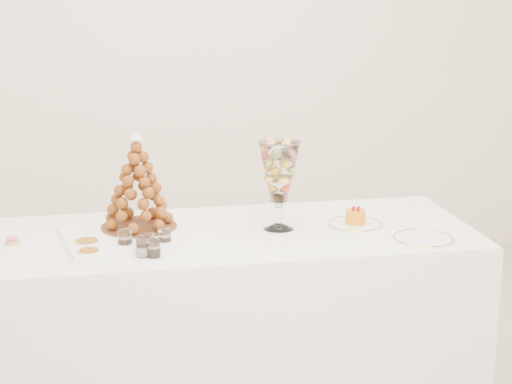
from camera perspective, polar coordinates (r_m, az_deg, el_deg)
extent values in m
cube|color=white|center=(5.00, -4.46, 10.28)|extent=(4.50, 0.04, 2.80)
cube|color=white|center=(3.57, -1.64, -8.53)|extent=(2.00, 0.85, 0.74)
cube|color=white|center=(3.44, -1.69, -2.78)|extent=(1.99, 0.85, 0.01)
cube|color=white|center=(3.39, -7.98, -2.92)|extent=(0.61, 0.49, 0.02)
cylinder|color=white|center=(3.49, 1.52, -2.29)|extent=(0.13, 0.13, 0.02)
cylinder|color=white|center=(3.47, 1.53, -1.43)|extent=(0.03, 0.03, 0.09)
sphere|color=white|center=(3.46, 1.53, -0.74)|extent=(0.04, 0.04, 0.04)
cylinder|color=white|center=(3.54, 6.59, -2.19)|extent=(0.23, 0.23, 0.01)
cylinder|color=white|center=(3.40, 11.09, -3.11)|extent=(0.24, 0.24, 0.01)
cylinder|color=tan|center=(3.42, -15.92, -3.22)|extent=(0.05, 0.05, 0.02)
ellipsoid|color=#DA598E|center=(3.42, -15.94, -3.00)|extent=(0.04, 0.04, 0.02)
cylinder|color=white|center=(3.27, -8.72, -3.11)|extent=(0.06, 0.06, 0.07)
cylinder|color=white|center=(3.22, -7.20, -3.38)|extent=(0.06, 0.06, 0.07)
cylinder|color=white|center=(3.28, -6.11, -3.01)|extent=(0.06, 0.06, 0.07)
cylinder|color=white|center=(3.17, -7.54, -3.66)|extent=(0.06, 0.06, 0.07)
cylinder|color=white|center=(3.16, -6.83, -3.75)|extent=(0.05, 0.05, 0.07)
cylinder|color=white|center=(3.30, -11.20, -3.46)|extent=(0.09, 0.09, 0.03)
cylinder|color=white|center=(3.20, -11.07, -4.07)|extent=(0.08, 0.08, 0.03)
cylinder|color=#5F2E19|center=(3.48, -7.80, -2.28)|extent=(0.30, 0.30, 0.01)
cone|color=brown|center=(3.43, -7.91, 0.69)|extent=(0.32, 0.32, 0.37)
sphere|color=white|center=(3.39, -8.01, 3.52)|extent=(0.04, 0.04, 0.04)
cylinder|color=orange|center=(3.54, 6.66, -1.65)|extent=(0.08, 0.08, 0.06)
sphere|color=maroon|center=(3.54, 6.86, -1.06)|extent=(0.01, 0.01, 0.01)
sphere|color=maroon|center=(3.54, 6.54, -1.04)|extent=(0.01, 0.01, 0.01)
sphere|color=maroon|center=(3.52, 6.49, -1.12)|extent=(0.01, 0.01, 0.01)
sphere|color=maroon|center=(3.52, 6.81, -1.15)|extent=(0.01, 0.01, 0.01)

